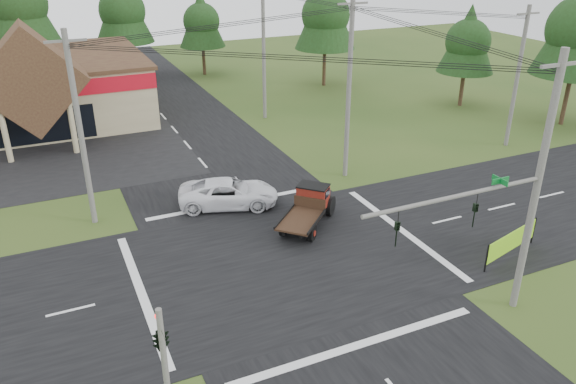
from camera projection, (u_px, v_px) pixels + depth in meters
ground at (284, 259)px, 27.68m from camera, size 120.00×120.00×0.00m
road_ns at (284, 259)px, 27.68m from camera, size 12.00×120.00×0.02m
road_ew at (284, 259)px, 27.68m from camera, size 120.00×12.00×0.02m
traffic_signal_mast at (499, 222)px, 21.81m from camera, size 8.12×0.24×7.00m
traffic_signal_corner at (160, 329)px, 17.33m from camera, size 0.53×2.48×4.40m
utility_pole_nr at (537, 186)px, 21.94m from camera, size 2.00×0.30×11.00m
utility_pole_nw at (80, 130)px, 29.01m from camera, size 2.00×0.30×10.50m
utility_pole_ne at (349, 88)px, 34.82m from camera, size 2.00×0.30×11.50m
utility_pole_far at (517, 77)px, 40.35m from camera, size 2.00×0.30×10.20m
utility_pole_n at (264, 51)px, 46.44m from camera, size 2.00×0.30×11.20m
tree_row_c at (16, 0)px, 54.10m from camera, size 7.28×7.28×13.13m
tree_row_d at (122, 8)px, 59.25m from camera, size 6.16×6.16×11.11m
tree_row_e at (201, 19)px, 61.18m from camera, size 5.04×5.04×9.09m
tree_side_ne at (326, 12)px, 56.11m from camera, size 6.16×6.16×11.11m
tree_side_e_near at (468, 39)px, 49.78m from camera, size 5.04×5.04×9.09m
antique_flatbed_truck at (307, 209)px, 30.42m from camera, size 4.86×4.82×2.07m
roadside_banner at (511, 244)px, 27.58m from camera, size 4.25×1.26×1.49m
white_pickup at (229, 193)px, 32.84m from camera, size 6.32×4.40×1.60m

